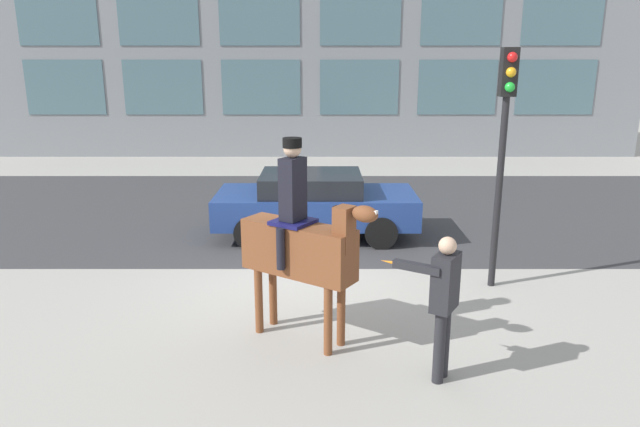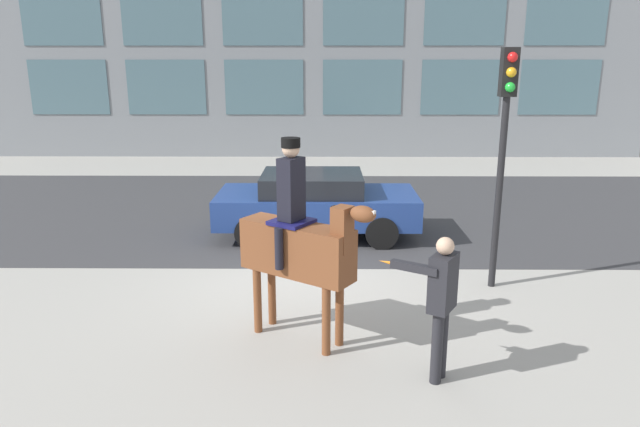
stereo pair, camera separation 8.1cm
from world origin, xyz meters
TOP-DOWN VIEW (x-y plane):
  - ground_plane at (0.00, 0.00)m, footprint 80.00×80.00m
  - road_surface at (0.00, 4.75)m, footprint 25.15×8.50m
  - mounted_horse_lead at (0.12, -2.13)m, footprint 1.76×1.32m
  - pedestrian_bystander at (1.75, -3.13)m, footprint 0.91×0.46m
  - street_car_near_lane at (0.26, 2.53)m, footprint 4.14×1.95m
  - traffic_light at (3.20, -0.27)m, footprint 0.24×0.29m

SIDE VIEW (x-z plane):
  - ground_plane at x=0.00m, z-range 0.00..0.00m
  - road_surface at x=0.00m, z-range 0.00..0.01m
  - street_car_near_lane at x=0.26m, z-range 0.05..1.39m
  - pedestrian_bystander at x=1.75m, z-range 0.15..1.88m
  - mounted_horse_lead at x=0.12m, z-range 0.00..2.67m
  - traffic_light at x=3.20m, z-range 0.66..4.44m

